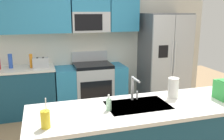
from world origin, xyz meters
name	(u,v)px	position (x,y,z in m)	size (l,w,h in m)	color
kitchen_wall_unit	(82,33)	(-0.14, 2.08, 1.47)	(5.20, 0.43, 2.60)	silver
back_counter	(18,92)	(-1.40, 1.80, 0.45)	(1.34, 0.63, 0.90)	navy
range_oven	(91,86)	(-0.04, 1.80, 0.44)	(1.36, 0.61, 1.10)	#B7BABF
refrigerator	(164,59)	(1.50, 1.73, 0.93)	(0.90, 0.76, 1.85)	#4C4F54
toaster	(41,63)	(-0.97, 1.75, 0.99)	(0.28, 0.16, 0.18)	#B7BABF
bottle_orange	(31,61)	(-1.13, 1.77, 1.03)	(0.06, 0.06, 0.25)	orange
bottle_blue	(10,61)	(-1.48, 1.85, 1.03)	(0.07, 0.07, 0.26)	blue
sink_faucet	(134,87)	(0.03, -0.30, 1.07)	(0.08, 0.21, 0.28)	#B7BABF
drink_cup_yellow	(45,119)	(-0.96, -0.71, 0.98)	(0.08, 0.08, 0.28)	yellow
soap_dispenser	(109,104)	(-0.32, -0.49, 0.97)	(0.06, 0.06, 0.17)	#A5D8B2
paper_towel_roll	(173,88)	(0.51, -0.34, 1.02)	(0.12, 0.12, 0.24)	white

